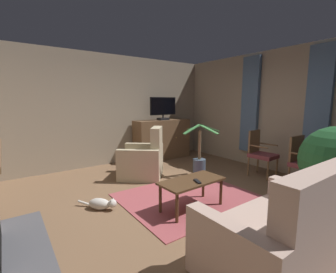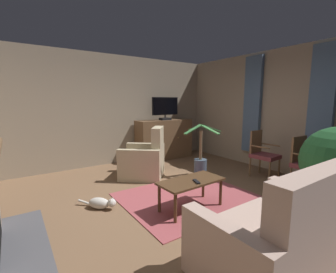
# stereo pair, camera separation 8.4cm
# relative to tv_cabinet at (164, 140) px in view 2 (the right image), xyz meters

# --- Properties ---
(ground_plane) EXTENTS (6.17, 6.16, 0.04)m
(ground_plane) POSITION_rel_tv_cabinet_xyz_m (-1.35, -2.48, -0.53)
(ground_plane) COLOR brown
(wall_back) EXTENTS (6.17, 0.10, 2.72)m
(wall_back) POSITION_rel_tv_cabinet_xyz_m (-1.35, 0.35, 0.84)
(wall_back) COLOR gray
(wall_back) RESTS_ON ground_plane
(wall_right_with_window) EXTENTS (0.10, 6.16, 2.72)m
(wall_right_with_window) POSITION_rel_tv_cabinet_xyz_m (1.49, -2.48, 0.84)
(wall_right_with_window) COLOR gray
(wall_right_with_window) RESTS_ON ground_plane
(curtain_panel_near) EXTENTS (0.10, 0.44, 2.28)m
(curtain_panel_near) POSITION_rel_tv_cabinet_xyz_m (1.38, -3.29, 0.98)
(curtain_panel_near) COLOR slate
(curtain_panel_far) EXTENTS (0.10, 0.44, 2.28)m
(curtain_panel_far) POSITION_rel_tv_cabinet_xyz_m (1.38, -1.79, 0.98)
(curtain_panel_far) COLOR slate
(rug_central) EXTENTS (2.09, 1.71, 0.01)m
(rug_central) POSITION_rel_tv_cabinet_xyz_m (-1.15, -2.44, -0.51)
(rug_central) COLOR #9E474C
(rug_central) RESTS_ON ground_plane
(tv_cabinet) EXTENTS (1.58, 0.54, 1.07)m
(tv_cabinet) POSITION_rel_tv_cabinet_xyz_m (0.00, 0.00, 0.00)
(tv_cabinet) COLOR #4A3523
(tv_cabinet) RESTS_ON ground_plane
(television) EXTENTS (0.80, 0.20, 0.61)m
(television) POSITION_rel_tv_cabinet_xyz_m (0.00, -0.05, 0.89)
(television) COLOR black
(television) RESTS_ON tv_cabinet
(coffee_table) EXTENTS (1.00, 0.51, 0.45)m
(coffee_table) POSITION_rel_tv_cabinet_xyz_m (-1.38, -2.80, -0.13)
(coffee_table) COLOR #4C331E
(coffee_table) RESTS_ON ground_plane
(tv_remote) EXTENTS (0.10, 0.18, 0.02)m
(tv_remote) POSITION_rel_tv_cabinet_xyz_m (-1.37, -2.91, -0.06)
(tv_remote) COLOR black
(tv_remote) RESTS_ON coffee_table
(sofa_floral) EXTENTS (1.49, 0.90, 1.05)m
(sofa_floral) POSITION_rel_tv_cabinet_xyz_m (-1.51, -4.22, -0.17)
(sofa_floral) COLOR #BC9E8E
(sofa_floral) RESTS_ON ground_plane
(armchair_beside_cabinet) EXTENTS (1.18, 1.18, 1.06)m
(armchair_beside_cabinet) POSITION_rel_tv_cabinet_xyz_m (-1.22, -1.09, -0.18)
(armchair_beside_cabinet) COLOR tan
(armchair_beside_cabinet) RESTS_ON ground_plane
(side_chair_beside_plant) EXTENTS (0.50, 0.43, 0.95)m
(side_chair_beside_plant) POSITION_rel_tv_cabinet_xyz_m (0.83, -3.34, 0.00)
(side_chair_beside_plant) COLOR brown
(side_chair_beside_plant) RESTS_ON ground_plane
(side_chair_tucked_against_wall) EXTENTS (0.47, 0.52, 0.97)m
(side_chair_tucked_against_wall) POSITION_rel_tv_cabinet_xyz_m (0.83, -2.49, -0.00)
(side_chair_tucked_against_wall) COLOR brown
(side_chair_tucked_against_wall) RESTS_ON ground_plane
(potted_plant_leafy_by_curtain) EXTENTS (0.90, 0.81, 1.11)m
(potted_plant_leafy_by_curtain) POSITION_rel_tv_cabinet_xyz_m (-0.24, -1.76, -0.22)
(potted_plant_leafy_by_curtain) COLOR #3D4C5B
(potted_plant_leafy_by_curtain) RESTS_ON ground_plane
(cat) EXTENTS (0.44, 0.53, 0.19)m
(cat) POSITION_rel_tv_cabinet_xyz_m (-2.47, -2.04, -0.43)
(cat) COLOR beige
(cat) RESTS_ON ground_plane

